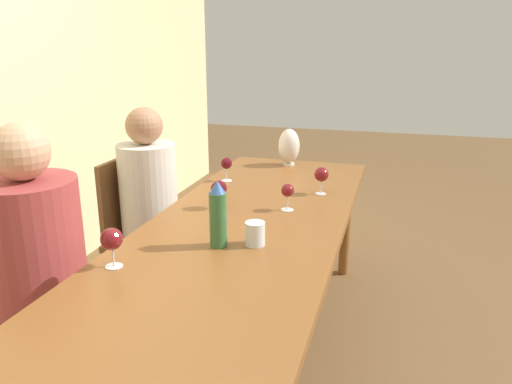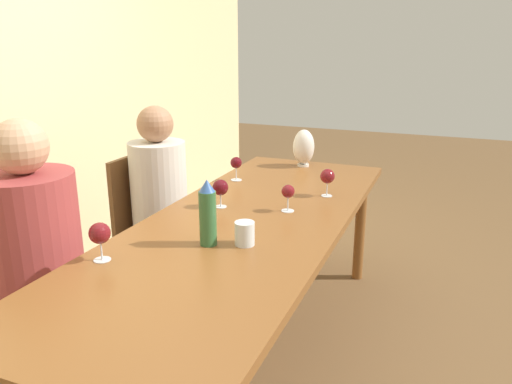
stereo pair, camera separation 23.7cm
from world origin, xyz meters
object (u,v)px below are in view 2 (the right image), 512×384
at_px(wine_glass_4, 327,177).
at_px(wine_glass_3, 288,192).
at_px(wine_glass_1, 236,163).
at_px(chair_near, 29,298).
at_px(vase, 304,147).
at_px(person_far, 161,201).
at_px(person_near, 38,262).
at_px(wine_glass_0, 220,188).
at_px(water_tumbler, 245,233).
at_px(chair_far, 151,226).
at_px(wine_glass_2, 100,234).
at_px(water_bottle, 208,214).

bearing_deg(wine_glass_4, wine_glass_3, 159.59).
xyz_separation_m(wine_glass_1, chair_near, (-1.19, 0.48, -0.39)).
xyz_separation_m(vase, person_far, (-0.71, 0.67, -0.24)).
height_order(vase, person_near, person_near).
relative_size(vase, wine_glass_0, 1.71).
xyz_separation_m(water_tumbler, chair_far, (0.67, 0.92, -0.33)).
xyz_separation_m(wine_glass_2, chair_near, (0.05, 0.47, -0.39)).
bearing_deg(wine_glass_0, person_far, 63.02).
xyz_separation_m(water_bottle, wine_glass_2, (-0.29, 0.31, -0.03)).
distance_m(water_bottle, vase, 1.43).
bearing_deg(wine_glass_3, wine_glass_1, 47.86).
bearing_deg(chair_near, wine_glass_2, -95.60).
distance_m(chair_near, chair_far, 0.97).
relative_size(wine_glass_3, wine_glass_4, 0.90).
xyz_separation_m(wine_glass_4, person_far, (-0.11, 0.98, -0.22)).
xyz_separation_m(wine_glass_1, chair_far, (-0.22, 0.48, -0.39)).
relative_size(vase, chair_far, 0.27).
xyz_separation_m(water_tumbler, wine_glass_1, (0.89, 0.44, 0.05)).
distance_m(water_tumbler, wine_glass_3, 0.47).
xyz_separation_m(water_tumbler, chair_near, (-0.30, 0.92, -0.33)).
xyz_separation_m(wine_glass_2, wine_glass_3, (0.81, -0.48, -0.01)).
distance_m(water_bottle, person_near, 0.77).
height_order(wine_glass_1, chair_far, same).
distance_m(water_tumbler, person_near, 0.89).
bearing_deg(person_near, vase, -21.65).
relative_size(wine_glass_3, person_near, 0.10).
distance_m(wine_glass_4, chair_near, 1.57).
bearing_deg(chair_near, chair_far, 0.00).
bearing_deg(chair_near, water_bottle, -72.42).
height_order(wine_glass_0, person_far, person_far).
bearing_deg(wine_glass_2, wine_glass_3, -30.61).
bearing_deg(person_near, wine_glass_0, -36.87).
distance_m(water_bottle, chair_far, 1.14).
bearing_deg(water_tumbler, wine_glass_1, 26.13).
xyz_separation_m(water_bottle, wine_glass_3, (0.52, -0.17, -0.04)).
distance_m(wine_glass_1, person_near, 1.27).
xyz_separation_m(chair_near, person_far, (0.97, -0.08, 0.17)).
bearing_deg(water_bottle, person_far, 43.71).
bearing_deg(person_near, wine_glass_4, -42.11).
bearing_deg(person_near, person_far, 0.10).
bearing_deg(water_tumbler, chair_far, 53.87).
relative_size(water_tumbler, vase, 0.40).
xyz_separation_m(vase, wine_glass_2, (-1.72, 0.29, -0.02)).
height_order(vase, wine_glass_1, vase).
relative_size(wine_glass_2, wine_glass_4, 1.02).
bearing_deg(wine_glass_2, wine_glass_4, -27.93).
height_order(wine_glass_0, wine_glass_1, wine_glass_0).
bearing_deg(wine_glass_1, vase, -29.31).
bearing_deg(person_far, chair_near, 174.99).
xyz_separation_m(wine_glass_0, chair_near, (-0.70, 0.61, -0.38)).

